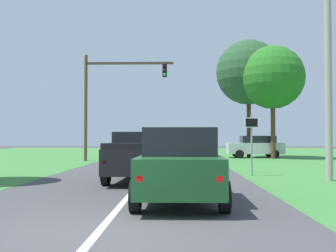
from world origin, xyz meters
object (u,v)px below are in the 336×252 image
keep_moving_sign (252,137)px  crossing_suv_far (256,146)px  red_suv_near (180,164)px  pickup_truck_lead (140,156)px  utility_pole_right (328,74)px  extra_tree_1 (273,78)px  traffic_light (108,92)px  oak_tree_right (249,73)px

keep_moving_sign → crossing_suv_far: bearing=78.6°
red_suv_near → pickup_truck_lead: bearing=106.6°
pickup_truck_lead → crossing_suv_far: size_ratio=1.23×
red_suv_near → pickup_truck_lead: red_suv_near is taller
utility_pole_right → extra_tree_1: bearing=84.1°
utility_pole_right → red_suv_near: bearing=-137.5°
crossing_suv_far → utility_pole_right: utility_pole_right is taller
traffic_light → oak_tree_right: 12.48m
utility_pole_right → extra_tree_1: extra_tree_1 is taller
keep_moving_sign → utility_pole_right: bearing=-36.6°
traffic_light → crossing_suv_far: bearing=23.2°
oak_tree_right → keep_moving_sign: bearing=-99.5°
traffic_light → keep_moving_sign: traffic_light is taller
keep_moving_sign → crossing_suv_far: size_ratio=0.59×
traffic_light → keep_moving_sign: (8.24, -10.96, -3.24)m
keep_moving_sign → traffic_light: bearing=126.9°
keep_moving_sign → utility_pole_right: (2.63, -1.95, 2.44)m
keep_moving_sign → extra_tree_1: (4.34, 14.50, 4.76)m
traffic_light → crossing_suv_far: size_ratio=1.67×
keep_moving_sign → oak_tree_right: size_ratio=0.27×
oak_tree_right → crossing_suv_far: (0.45, -0.55, -6.23)m
pickup_truck_lead → traffic_light: traffic_light is taller
pickup_truck_lead → oak_tree_right: bearing=68.1°
pickup_truck_lead → keep_moving_sign: (4.71, 2.14, 0.73)m
utility_pole_right → crossing_suv_far: bearing=88.2°
pickup_truck_lead → extra_tree_1: bearing=61.5°
oak_tree_right → utility_pole_right: oak_tree_right is taller
red_suv_near → utility_pole_right: size_ratio=0.54×
red_suv_near → extra_tree_1: 23.68m
traffic_light → utility_pole_right: size_ratio=0.92×
traffic_light → crossing_suv_far: 13.08m
keep_moving_sign → extra_tree_1: 15.87m
extra_tree_1 → crossing_suv_far: bearing=129.7°
keep_moving_sign → oak_tree_right: 17.53m
pickup_truck_lead → crossing_suv_far: (7.91, 18.01, -0.03)m
red_suv_near → pickup_truck_lead: 5.36m
crossing_suv_far → extra_tree_1: 5.79m
pickup_truck_lead → crossing_suv_far: bearing=66.3°
traffic_light → utility_pole_right: (10.87, -12.91, -0.80)m
keep_moving_sign → extra_tree_1: size_ratio=0.30×
traffic_light → oak_tree_right: (11.00, 5.47, 2.23)m
pickup_truck_lead → oak_tree_right: (7.46, 18.56, 6.20)m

